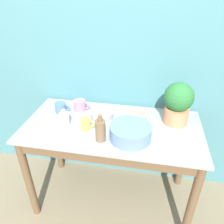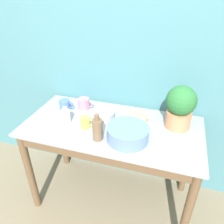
{
  "view_description": "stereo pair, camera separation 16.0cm",
  "coord_description": "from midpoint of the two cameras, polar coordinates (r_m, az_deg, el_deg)",
  "views": [
    {
      "loc": [
        0.25,
        -1.02,
        1.76
      ],
      "look_at": [
        0.0,
        0.33,
        0.94
      ],
      "focal_mm": 35.0,
      "sensor_mm": 36.0,
      "label": 1
    },
    {
      "loc": [
        0.41,
        -0.98,
        1.76
      ],
      "look_at": [
        0.0,
        0.33,
        0.94
      ],
      "focal_mm": 35.0,
      "sensor_mm": 36.0,
      "label": 2
    }
  ],
  "objects": [
    {
      "name": "mug_yellow",
      "position": [
        1.62,
        -4.17,
        -2.77
      ],
      "size": [
        0.11,
        0.07,
        0.09
      ],
      "color": "#E5CC4C",
      "rests_on": "counter_table"
    },
    {
      "name": "bowl_small_tan",
      "position": [
        1.74,
        9.19,
        -1.55
      ],
      "size": [
        0.17,
        0.17,
        0.04
      ],
      "color": "tan",
      "rests_on": "counter_table"
    },
    {
      "name": "mug_blue",
      "position": [
        1.89,
        -9.81,
        1.8
      ],
      "size": [
        0.12,
        0.09,
        0.08
      ],
      "color": "#4C70B7",
      "rests_on": "counter_table"
    },
    {
      "name": "bowl_wash_large",
      "position": [
        1.51,
        7.19,
        -5.69
      ],
      "size": [
        0.29,
        0.29,
        0.1
      ],
      "color": "#6684B2",
      "rests_on": "counter_table"
    },
    {
      "name": "mug_pink",
      "position": [
        1.87,
        -4.95,
        2.1
      ],
      "size": [
        0.13,
        0.1,
        0.09
      ],
      "color": "pink",
      "rests_on": "counter_table"
    },
    {
      "name": "bottle_short",
      "position": [
        1.7,
        -9.36,
        -1.13
      ],
      "size": [
        0.07,
        0.07,
        0.14
      ],
      "color": "white",
      "rests_on": "counter_table"
    },
    {
      "name": "counter_table",
      "position": [
        1.75,
        2.4,
        -8.42
      ],
      "size": [
        1.35,
        0.67,
        0.82
      ],
      "color": "brown",
      "rests_on": "ground_plane"
    },
    {
      "name": "wall_back",
      "position": [
        1.84,
        6.24,
        12.93
      ],
      "size": [
        6.0,
        0.05,
        2.4
      ],
      "color": "teal",
      "rests_on": "ground_plane"
    },
    {
      "name": "bottle_tall",
      "position": [
        1.48,
        -0.73,
        -4.6
      ],
      "size": [
        0.07,
        0.07,
        0.2
      ],
      "color": "brown",
      "rests_on": "counter_table"
    },
    {
      "name": "potted_plant",
      "position": [
        1.67,
        20.08,
        1.32
      ],
      "size": [
        0.22,
        0.22,
        0.33
      ],
      "color": "tan",
      "rests_on": "counter_table"
    },
    {
      "name": "bowl_small_steel",
      "position": [
        1.75,
        0.46,
        -0.69
      ],
      "size": [
        0.18,
        0.18,
        0.05
      ],
      "color": "#A8A8B2",
      "rests_on": "counter_table"
    }
  ]
}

